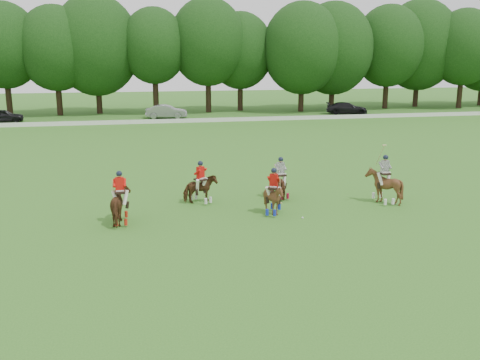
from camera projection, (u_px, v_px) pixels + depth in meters
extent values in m
plane|color=#2F651D|center=(224.00, 239.00, 21.30)|extent=(180.00, 180.00, 0.00)
cylinder|color=black|center=(9.00, 95.00, 63.86)|extent=(0.70, 0.70, 4.98)
ellipsoid|color=black|center=(4.00, 45.00, 62.54)|extent=(8.80, 8.80, 10.12)
cylinder|color=black|center=(59.00, 96.00, 64.65)|extent=(0.70, 0.70, 4.64)
ellipsoid|color=black|center=(55.00, 48.00, 63.37)|extent=(8.80, 8.80, 10.13)
cylinder|color=black|center=(99.00, 96.00, 66.59)|extent=(0.70, 0.70, 4.31)
ellipsoid|color=black|center=(96.00, 45.00, 65.19)|extent=(10.67, 10.67, 12.27)
cylinder|color=black|center=(156.00, 92.00, 66.43)|extent=(0.70, 0.70, 5.24)
ellipsoid|color=black|center=(154.00, 46.00, 65.14)|extent=(8.06, 8.06, 9.26)
cylinder|color=black|center=(208.00, 92.00, 68.00)|extent=(0.70, 0.70, 5.19)
ellipsoid|color=black|center=(208.00, 42.00, 66.59)|extent=(9.50, 9.50, 10.92)
cylinder|color=black|center=(240.00, 93.00, 70.28)|extent=(0.70, 0.70, 4.48)
ellipsoid|color=black|center=(240.00, 51.00, 69.03)|extent=(8.60, 8.60, 9.89)
cylinder|color=black|center=(301.00, 95.00, 69.13)|extent=(0.70, 0.70, 4.21)
ellipsoid|color=black|center=(302.00, 48.00, 67.79)|extent=(10.11, 10.11, 11.63)
cylinder|color=black|center=(332.00, 94.00, 71.37)|extent=(0.70, 0.70, 4.07)
ellipsoid|color=black|center=(333.00, 48.00, 70.01)|extent=(10.46, 10.46, 12.03)
cylinder|color=black|center=(386.00, 91.00, 73.07)|extent=(0.70, 0.70, 4.79)
ellipsoid|color=black|center=(388.00, 46.00, 71.71)|extent=(9.47, 9.47, 10.89)
cylinder|color=black|center=(416.00, 91.00, 75.66)|extent=(0.70, 0.70, 4.44)
ellipsoid|color=black|center=(419.00, 45.00, 74.23)|extent=(10.84, 10.84, 12.47)
cylinder|color=black|center=(460.00, 90.00, 73.55)|extent=(0.70, 0.70, 4.86)
ellipsoid|color=black|center=(464.00, 47.00, 72.23)|extent=(8.94, 8.94, 10.28)
cube|color=white|center=(162.00, 121.00, 57.46)|extent=(120.00, 0.10, 0.44)
imported|color=black|center=(3.00, 116.00, 58.26)|extent=(4.39, 2.28, 1.43)
imported|color=gray|center=(166.00, 112.00, 61.78)|extent=(4.91, 2.36, 1.55)
imported|color=black|center=(347.00, 108.00, 66.24)|extent=(5.40, 3.30, 1.46)
imported|color=#472713|center=(121.00, 205.00, 23.18)|extent=(0.91, 1.94, 1.63)
cube|color=black|center=(120.00, 192.00, 23.04)|extent=(0.45, 0.57, 0.08)
cylinder|color=tan|center=(113.00, 194.00, 23.00)|extent=(0.03, 0.21, 1.29)
imported|color=#472713|center=(201.00, 189.00, 26.39)|extent=(1.81, 1.77, 1.39)
cube|color=black|center=(201.00, 179.00, 26.28)|extent=(0.69, 0.71, 0.08)
cylinder|color=tan|center=(205.00, 180.00, 26.52)|extent=(0.15, 0.19, 1.29)
imported|color=#472713|center=(273.00, 199.00, 24.54)|extent=(1.64, 1.70, 1.45)
cube|color=black|center=(274.00, 188.00, 24.42)|extent=(0.65, 0.70, 0.08)
cylinder|color=tan|center=(280.00, 190.00, 24.36)|extent=(0.12, 0.20, 1.29)
imported|color=#472713|center=(280.00, 185.00, 27.31)|extent=(1.05, 1.78, 1.41)
cube|color=black|center=(280.00, 175.00, 27.19)|extent=(0.53, 0.63, 0.08)
cylinder|color=tan|center=(275.00, 177.00, 27.10)|extent=(0.07, 0.21, 1.29)
imported|color=#472713|center=(384.00, 186.00, 26.41)|extent=(1.41, 1.58, 1.72)
cube|color=black|center=(385.00, 173.00, 26.27)|extent=(0.45, 0.57, 0.08)
cylinder|color=tan|center=(380.00, 155.00, 25.99)|extent=(0.04, 0.77, 1.08)
sphere|color=white|center=(302.00, 218.00, 23.98)|extent=(0.09, 0.09, 0.09)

